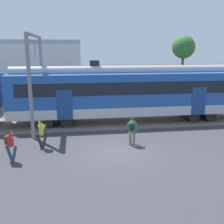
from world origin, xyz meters
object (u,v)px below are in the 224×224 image
at_px(commuter_train, 15,95).
at_px(pedestrian_yellow, 42,132).
at_px(pedestrian_red, 10,143).
at_px(pedestrian_green, 132,129).

distance_m(commuter_train, pedestrian_yellow, 5.72).
distance_m(commuter_train, pedestrian_red, 6.91).
bearing_deg(pedestrian_red, pedestrian_yellow, 51.13).
xyz_separation_m(pedestrian_yellow, pedestrian_green, (5.20, -0.20, 0.00)).
height_order(pedestrian_red, pedestrian_yellow, same).
relative_size(pedestrian_red, pedestrian_yellow, 1.00).
bearing_deg(pedestrian_red, commuter_train, 98.72).
bearing_deg(commuter_train, pedestrian_yellow, -64.88).
bearing_deg(pedestrian_yellow, pedestrian_green, -2.17).
relative_size(commuter_train, pedestrian_green, 22.83).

